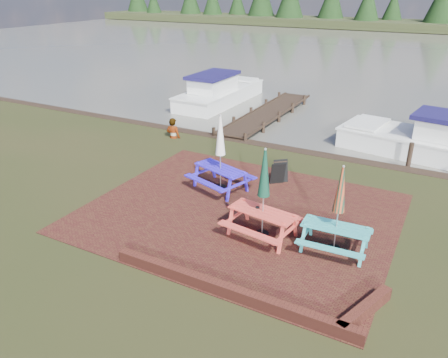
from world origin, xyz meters
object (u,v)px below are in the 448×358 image
chalkboard (279,172)px  boat_near (438,144)px  boat_jetty (219,93)px  person (172,118)px  jetty (267,113)px  picnic_table_blue (220,164)px  picnic_table_teal (337,223)px  picnic_table_red (263,207)px

chalkboard → boat_near: 7.43m
boat_jetty → person: size_ratio=3.90×
chalkboard → jetty: bearing=76.4°
picnic_table_blue → chalkboard: 2.14m
picnic_table_blue → person: picnic_table_blue is taller
picnic_table_teal → person: picnic_table_teal is taller
jetty → picnic_table_red: bearing=-67.5°
picnic_table_red → boat_jetty: (-8.47, 12.88, -0.48)m
boat_jetty → boat_near: boat_jetty is taller
picnic_table_blue → chalkboard: picnic_table_blue is taller
picnic_table_blue → person: (-4.46, 3.71, 0.01)m
picnic_table_red → jetty: 12.12m
chalkboard → jetty: size_ratio=0.09×
chalkboard → boat_jetty: size_ratio=0.11×
picnic_table_teal → picnic_table_red: bearing=-175.9°
picnic_table_blue → jetty: picnic_table_blue is taller
chalkboard → boat_jetty: bearing=89.4°
boat_jetty → boat_near: bearing=-15.8°
picnic_table_blue → chalkboard: (1.56, 1.38, -0.48)m
picnic_table_red → jetty: picnic_table_red is taller
picnic_table_blue → jetty: size_ratio=0.28×
picnic_table_blue → boat_near: 9.50m
picnic_table_teal → chalkboard: bearing=128.4°
chalkboard → jetty: 8.56m
person → chalkboard: bearing=153.0°
picnic_table_teal → picnic_table_blue: size_ratio=0.92×
picnic_table_red → boat_near: (3.71, 9.30, -0.49)m
picnic_table_teal → boat_jetty: 16.39m
picnic_table_red → picnic_table_blue: picnic_table_blue is taller
person → boat_near: bearing=-167.7°
picnic_table_teal → picnic_table_red: size_ratio=0.93×
boat_near → person: (-10.62, -3.50, 0.50)m
picnic_table_red → boat_jetty: bearing=131.4°
person → picnic_table_blue: bearing=134.4°
picnic_table_teal → chalkboard: size_ratio=2.93×
picnic_table_blue → boat_jetty: 12.36m
boat_near → person: bearing=116.8°
picnic_table_teal → boat_near: 9.25m
chalkboard → picnic_table_blue: bearing=-178.0°
picnic_table_red → picnic_table_blue: (-2.45, 2.09, 0.01)m
boat_jetty → boat_near: 12.70m
picnic_table_teal → jetty: (-6.57, 10.94, -0.72)m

